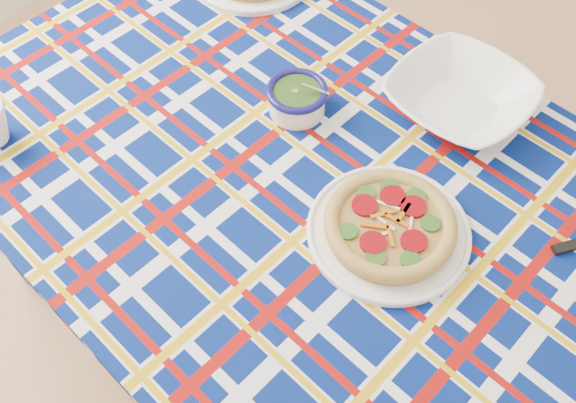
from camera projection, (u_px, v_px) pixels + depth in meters
The scene contains 5 objects.
dining_table at pixel (312, 203), 1.21m from camera, with size 1.62×1.19×0.69m.
tablecloth at pixel (312, 196), 1.19m from camera, with size 1.50×0.95×0.10m, color #05175A, non-canonical shape.
main_focaccia_plate at pixel (390, 225), 1.06m from camera, with size 0.28×0.28×0.05m, color olive, non-canonical shape.
pesto_bowl at pixel (297, 97), 1.22m from camera, with size 0.12×0.12×0.07m, color #19340E, non-canonical shape.
serving_bowl at pixel (460, 98), 1.22m from camera, with size 0.26×0.26×0.06m, color white.
Camera 1 is at (-0.02, -0.57, 1.61)m, focal length 40.00 mm.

